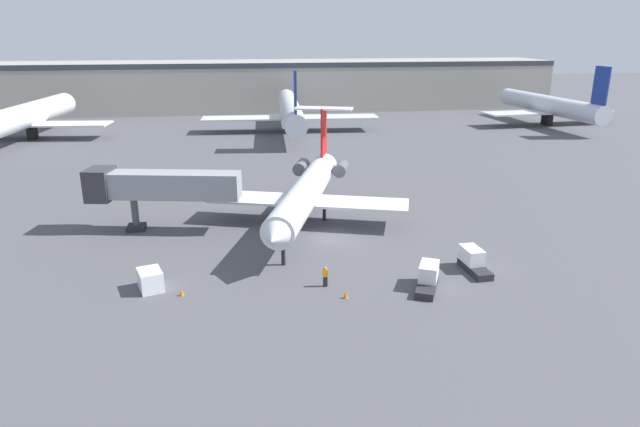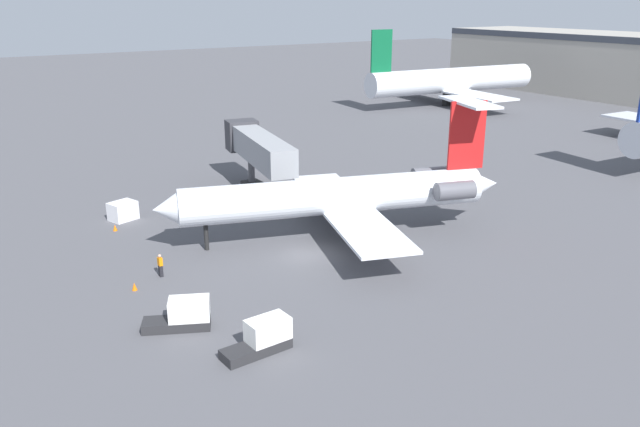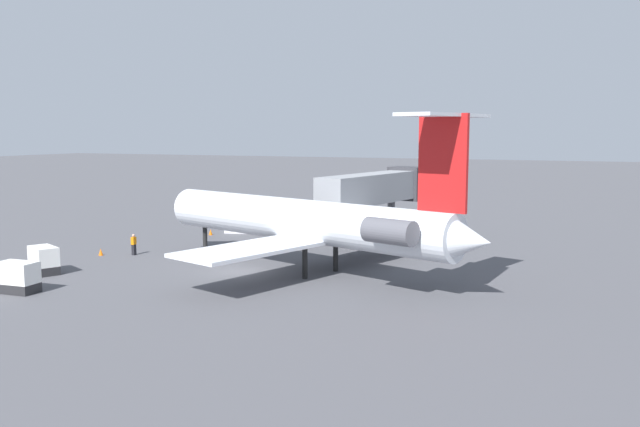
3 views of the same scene
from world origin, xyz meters
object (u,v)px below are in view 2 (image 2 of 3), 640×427
(baggage_tug_lead, at_px, (184,315))
(parked_airliner_west_end, at_px, (451,81))
(regional_jet, at_px, (344,194))
(jet_bridge, at_px, (257,146))
(traffic_cone_near, at_px, (134,286))
(baggage_tug_trailing, at_px, (263,338))
(cargo_container_uld, at_px, (123,211))
(ground_crew_marshaller, at_px, (160,265))
(traffic_cone_far, at_px, (115,228))

(baggage_tug_lead, relative_size, parked_airliner_west_end, 0.12)
(baggage_tug_lead, bearing_deg, regional_jet, 113.61)
(jet_bridge, distance_m, baggage_tug_lead, 28.89)
(regional_jet, relative_size, traffic_cone_near, 51.51)
(regional_jet, relative_size, baggage_tug_trailing, 6.96)
(jet_bridge, height_order, cargo_container_uld, jet_bridge)
(ground_crew_marshaller, xyz_separation_m, traffic_cone_far, (-11.23, 0.05, -0.58))
(jet_bridge, height_order, ground_crew_marshaller, jet_bridge)
(regional_jet, xyz_separation_m, traffic_cone_far, (-11.85, -15.39, -3.41))
(baggage_tug_trailing, height_order, traffic_cone_far, baggage_tug_trailing)
(regional_jet, height_order, traffic_cone_near, regional_jet)
(regional_jet, xyz_separation_m, jet_bridge, (-15.50, 0.29, 1.01))
(ground_crew_marshaller, xyz_separation_m, parked_airliner_west_end, (-44.28, 71.09, 3.63))
(regional_jet, distance_m, jet_bridge, 15.53)
(baggage_tug_trailing, xyz_separation_m, cargo_container_uld, (-26.65, 0.34, -0.02))
(traffic_cone_far, bearing_deg, jet_bridge, 103.08)
(parked_airliner_west_end, bearing_deg, baggage_tug_lead, -54.22)
(jet_bridge, bearing_deg, baggage_tug_trailing, -27.57)
(jet_bridge, xyz_separation_m, parked_airliner_west_end, (-29.41, 55.36, -0.22))
(regional_jet, distance_m, traffic_cone_near, 18.08)
(ground_crew_marshaller, distance_m, traffic_cone_near, 2.66)
(ground_crew_marshaller, xyz_separation_m, cargo_container_uld, (-13.71, 1.54, -0.04))
(traffic_cone_near, bearing_deg, cargo_container_uld, 165.55)
(jet_bridge, xyz_separation_m, baggage_tug_lead, (22.89, -17.20, -3.86))
(jet_bridge, distance_m, baggage_tug_trailing, 31.61)
(jet_bridge, bearing_deg, parked_airliner_west_end, 117.98)
(traffic_cone_near, bearing_deg, regional_jet, 91.86)
(regional_jet, xyz_separation_m, baggage_tug_lead, (7.39, -16.91, -2.85))
(baggage_tug_lead, distance_m, cargo_container_uld, 21.93)
(regional_jet, relative_size, cargo_container_uld, 10.71)
(ground_crew_marshaller, relative_size, cargo_container_uld, 0.64)
(traffic_cone_near, distance_m, traffic_cone_far, 12.65)
(jet_bridge, distance_m, parked_airliner_west_end, 62.69)
(traffic_cone_near, bearing_deg, ground_crew_marshaller, 117.50)
(ground_crew_marshaller, relative_size, traffic_cone_near, 3.07)
(ground_crew_marshaller, bearing_deg, baggage_tug_trailing, 5.31)
(ground_crew_marshaller, distance_m, cargo_container_uld, 13.79)
(regional_jet, height_order, parked_airliner_west_end, parked_airliner_west_end)
(cargo_container_uld, bearing_deg, regional_jet, 44.14)
(parked_airliner_west_end, bearing_deg, jet_bridge, -62.02)
(regional_jet, distance_m, traffic_cone_far, 19.72)
(ground_crew_marshaller, height_order, baggage_tug_trailing, baggage_tug_trailing)
(regional_jet, distance_m, baggage_tug_trailing, 19.04)
(traffic_cone_near, height_order, traffic_cone_far, same)
(traffic_cone_far, distance_m, parked_airliner_west_end, 78.46)
(ground_crew_marshaller, height_order, cargo_container_uld, ground_crew_marshaller)
(jet_bridge, relative_size, baggage_tug_lead, 3.70)
(baggage_tug_lead, distance_m, baggage_tug_trailing, 5.61)
(ground_crew_marshaller, bearing_deg, baggage_tug_lead, -10.42)
(cargo_container_uld, distance_m, parked_airliner_west_end, 76.06)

